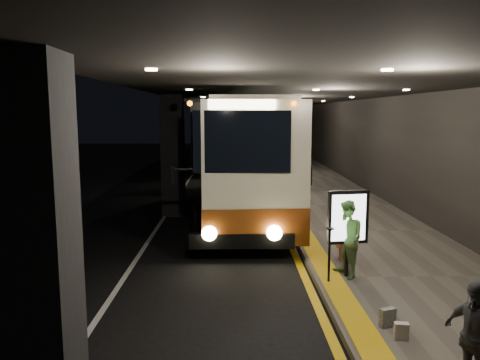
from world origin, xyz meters
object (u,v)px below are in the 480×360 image
object	(u,v)px
bag_polka	(387,318)
passenger_waiting_grey	(474,338)
coach_second	(236,141)
bag_plain	(401,331)
passenger_boarding	(342,226)
stanchion_post	(329,255)
coach_main	(239,160)
info_sign	(348,219)
coach_third	(237,134)
passenger_waiting_green	(346,239)

from	to	relation	value
bag_polka	passenger_waiting_grey	bearing A→B (deg)	-77.22
coach_second	bag_plain	bearing A→B (deg)	-81.17
passenger_boarding	stanchion_post	xyz separation A→B (m)	(-0.67, -1.72, -0.21)
coach_second	passenger_waiting_grey	distance (m)	27.42
passenger_waiting_grey	coach_main	bearing A→B (deg)	172.60
coach_main	coach_second	size ratio (longest dim) A/B	1.07
passenger_waiting_grey	info_sign	world-z (taller)	info_sign
coach_second	coach_third	bearing A→B (deg)	92.72
stanchion_post	info_sign	bearing A→B (deg)	36.52
passenger_waiting_grey	bag_polka	distance (m)	2.07
coach_second	passenger_boarding	bearing A→B (deg)	-79.99
coach_main	coach_second	distance (m)	15.10
stanchion_post	passenger_waiting_green	bearing A→B (deg)	35.75
passenger_waiting_green	bag_plain	size ratio (longest dim) A/B	6.35
coach_main	info_sign	size ratio (longest dim) A/B	6.82
bag_plain	stanchion_post	distance (m)	2.70
passenger_waiting_green	bag_plain	distance (m)	2.99
passenger_waiting_grey	bag_plain	distance (m)	1.65
coach_third	bag_plain	distance (m)	38.38
coach_main	coach_third	world-z (taller)	coach_main
bag_polka	coach_main	bearing A→B (deg)	103.18
passenger_boarding	passenger_waiting_green	bearing A→B (deg)	-179.06
passenger_boarding	stanchion_post	bearing A→B (deg)	169.55
bag_plain	stanchion_post	size ratio (longest dim) A/B	0.23
coach_main	bag_polka	size ratio (longest dim) A/B	40.40
coach_second	info_sign	bearing A→B (deg)	-80.90
bag_plain	info_sign	size ratio (longest dim) A/B	0.14
passenger_waiting_green	bag_plain	bearing A→B (deg)	-12.21
coach_third	bag_plain	bearing A→B (deg)	-89.41
coach_main	passenger_waiting_green	bearing A→B (deg)	-77.02
coach_third	stanchion_post	size ratio (longest dim) A/B	9.83
coach_main	coach_second	world-z (taller)	coach_main
coach_main	passenger_waiting_grey	bearing A→B (deg)	-80.06
passenger_boarding	bag_polka	size ratio (longest dim) A/B	4.88
coach_second	bag_plain	world-z (taller)	coach_second
coach_main	coach_third	distance (m)	27.60
coach_second	passenger_boarding	xyz separation A→B (m)	(2.52, -21.47, -0.89)
passenger_boarding	bag_polka	xyz separation A→B (m)	(-0.11, -3.86, -0.63)
passenger_waiting_green	info_sign	bearing A→B (deg)	117.06
passenger_waiting_grey	bag_polka	world-z (taller)	passenger_waiting_grey
passenger_waiting_green	bag_polka	world-z (taller)	passenger_waiting_green
coach_main	stanchion_post	world-z (taller)	coach_main
info_sign	passenger_waiting_grey	bearing A→B (deg)	-91.73
coach_main	bag_plain	bearing A→B (deg)	-80.13
passenger_boarding	passenger_waiting_green	distance (m)	1.44
bag_polka	bag_plain	distance (m)	0.45
coach_second	bag_polka	world-z (taller)	coach_second
coach_main	coach_second	xyz separation A→B (m)	(-0.01, 15.09, -0.12)
info_sign	passenger_waiting_green	bearing A→B (deg)	-145.07
coach_second	bag_polka	distance (m)	25.49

